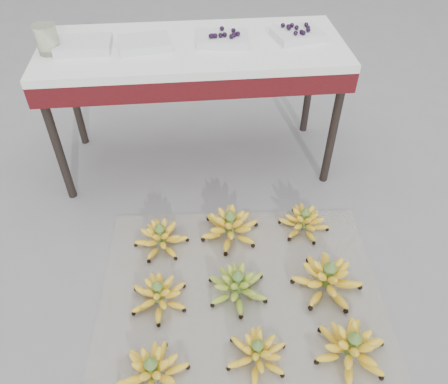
{
  "coord_description": "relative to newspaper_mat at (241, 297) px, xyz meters",
  "views": [
    {
      "loc": [
        -0.13,
        -1.06,
        1.66
      ],
      "look_at": [
        0.02,
        0.39,
        0.32
      ],
      "focal_mm": 35.0,
      "sensor_mm": 36.0,
      "label": 1
    }
  ],
  "objects": [
    {
      "name": "ground",
      "position": [
        -0.06,
        -0.03,
        -0.0
      ],
      "size": [
        60.0,
        60.0,
        0.0
      ],
      "primitive_type": "plane",
      "color": "slate",
      "rests_on": "ground"
    },
    {
      "name": "newspaper_mat",
      "position": [
        0.0,
        0.0,
        0.0
      ],
      "size": [
        1.31,
        1.13,
        0.01
      ],
      "primitive_type": "cube",
      "rotation": [
        0.0,
        0.0,
        -0.06
      ],
      "color": "silver",
      "rests_on": "ground"
    },
    {
      "name": "bunch_front_left",
      "position": [
        -0.37,
        -0.33,
        0.06
      ],
      "size": [
        0.28,
        0.28,
        0.16
      ],
      "rotation": [
        0.0,
        0.0,
        -0.04
      ],
      "color": "yellow",
      "rests_on": "newspaper_mat"
    },
    {
      "name": "bunch_front_center",
      "position": [
        0.02,
        -0.29,
        0.05
      ],
      "size": [
        0.26,
        0.26,
        0.15
      ],
      "rotation": [
        0.0,
        0.0,
        0.08
      ],
      "color": "yellow",
      "rests_on": "newspaper_mat"
    },
    {
      "name": "bunch_front_right",
      "position": [
        0.39,
        -0.31,
        0.06
      ],
      "size": [
        0.33,
        0.33,
        0.18
      ],
      "rotation": [
        0.0,
        0.0,
        -0.17
      ],
      "color": "yellow",
      "rests_on": "newspaper_mat"
    },
    {
      "name": "bunch_mid_left",
      "position": [
        -0.36,
        0.01,
        0.06
      ],
      "size": [
        0.33,
        0.33,
        0.15
      ],
      "rotation": [
        0.0,
        0.0,
        0.42
      ],
      "color": "yellow",
      "rests_on": "newspaper_mat"
    },
    {
      "name": "bunch_mid_center",
      "position": [
        -0.01,
        0.02,
        0.06
      ],
      "size": [
        0.27,
        0.27,
        0.17
      ],
      "rotation": [
        0.0,
        0.0,
        0.01
      ],
      "color": "olive",
      "rests_on": "newspaper_mat"
    },
    {
      "name": "bunch_mid_right",
      "position": [
        0.39,
        0.01,
        0.07
      ],
      "size": [
        0.39,
        0.39,
        0.19
      ],
      "rotation": [
        0.0,
        0.0,
        0.33
      ],
      "color": "yellow",
      "rests_on": "newspaper_mat"
    },
    {
      "name": "bunch_back_left",
      "position": [
        -0.35,
        0.34,
        0.06
      ],
      "size": [
        0.34,
        0.34,
        0.16
      ],
      "rotation": [
        0.0,
        0.0,
        -0.41
      ],
      "color": "yellow",
      "rests_on": "newspaper_mat"
    },
    {
      "name": "bunch_back_center",
      "position": [
        -0.01,
        0.37,
        0.06
      ],
      "size": [
        0.33,
        0.33,
        0.18
      ],
      "rotation": [
        0.0,
        0.0,
        0.13
      ],
      "color": "yellow",
      "rests_on": "newspaper_mat"
    },
    {
      "name": "bunch_back_right",
      "position": [
        0.37,
        0.38,
        0.05
      ],
      "size": [
        0.33,
        0.33,
        0.15
      ],
      "rotation": [
        0.0,
        0.0,
        0.42
      ],
      "color": "yellow",
      "rests_on": "newspaper_mat"
    },
    {
      "name": "vendor_table",
      "position": [
        -0.14,
        1.0,
        0.64
      ],
      "size": [
        1.52,
        0.61,
        0.73
      ],
      "color": "black",
      "rests_on": "ground"
    },
    {
      "name": "tray_far_left",
      "position": [
        -0.66,
        0.99,
        0.75
      ],
      "size": [
        0.26,
        0.19,
        0.04
      ],
      "color": "silver",
      "rests_on": "vendor_table"
    },
    {
      "name": "tray_left",
      "position": [
        -0.37,
        0.99,
        0.75
      ],
      "size": [
        0.27,
        0.21,
        0.04
      ],
      "color": "silver",
      "rests_on": "vendor_table"
    },
    {
      "name": "tray_right",
      "position": [
        0.02,
        1.0,
        0.75
      ],
      "size": [
        0.27,
        0.21,
        0.06
      ],
      "color": "silver",
      "rests_on": "vendor_table"
    },
    {
      "name": "tray_far_right",
      "position": [
        0.4,
        1.02,
        0.75
      ],
      "size": [
        0.27,
        0.23,
        0.06
      ],
      "color": "silver",
      "rests_on": "vendor_table"
    },
    {
      "name": "glass_jar",
      "position": [
        -0.82,
        0.97,
        0.79
      ],
      "size": [
        0.14,
        0.14,
        0.13
      ],
      "primitive_type": "cylinder",
      "rotation": [
        0.0,
        0.0,
        0.35
      ],
      "color": "beige",
      "rests_on": "vendor_table"
    }
  ]
}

